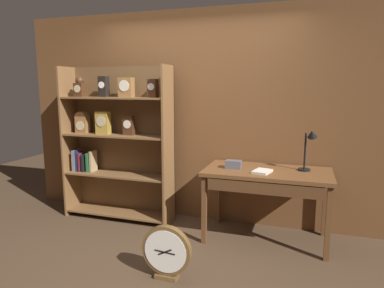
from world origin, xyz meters
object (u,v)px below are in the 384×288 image
at_px(bookshelf, 115,141).
at_px(toolbox_small, 233,164).
at_px(desk_lamp, 309,146).
at_px(open_repair_manual, 262,171).
at_px(round_clock_large, 166,252).
at_px(workbench, 267,179).

xyz_separation_m(bookshelf, toolbox_small, (1.55, -0.12, -0.16)).
distance_m(desk_lamp, open_repair_manual, 0.56).
height_order(toolbox_small, round_clock_large, toolbox_small).
height_order(bookshelf, open_repair_manual, bookshelf).
relative_size(workbench, round_clock_large, 2.73).
bearing_deg(desk_lamp, bookshelf, 179.69).
height_order(workbench, open_repair_manual, open_repair_manual).
relative_size(workbench, toolbox_small, 7.87).
height_order(desk_lamp, toolbox_small, desk_lamp).
bearing_deg(toolbox_small, open_repair_manual, -15.70).
bearing_deg(workbench, open_repair_manual, -112.62).
bearing_deg(workbench, desk_lamp, 13.97).
height_order(workbench, toolbox_small, toolbox_small).
bearing_deg(toolbox_small, desk_lamp, 8.11).
bearing_deg(desk_lamp, toolbox_small, -171.89).
bearing_deg(workbench, bookshelf, 176.58).
bearing_deg(bookshelf, round_clock_large, -44.82).
bearing_deg(open_repair_manual, desk_lamp, 37.81).
distance_m(toolbox_small, open_repair_manual, 0.34).
bearing_deg(toolbox_small, round_clock_large, -109.44).
xyz_separation_m(workbench, desk_lamp, (0.41, 0.10, 0.36)).
bearing_deg(desk_lamp, round_clock_large, -134.65).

